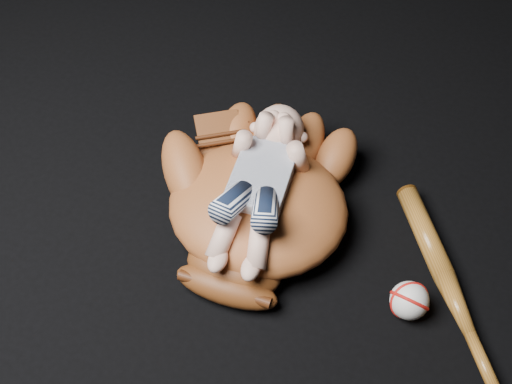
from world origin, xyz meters
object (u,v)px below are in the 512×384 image
baseball_glove (258,201)px  baseball_bat (449,287)px  baseball (409,301)px  newborn_baby (257,186)px

baseball_glove → baseball_bat: 0.42m
baseball_glove → baseball_bat: (0.41, -0.03, -0.06)m
baseball → baseball_bat: bearing=43.7°
newborn_baby → baseball_bat: bearing=-6.9°
baseball → baseball_glove: bearing=165.0°
newborn_baby → baseball_bat: size_ratio=0.83×
newborn_baby → baseball_bat: newborn_baby is taller
baseball_bat → baseball: bearing=-136.3°
baseball_glove → newborn_baby: bearing=-79.5°
baseball_glove → baseball: bearing=-15.7°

